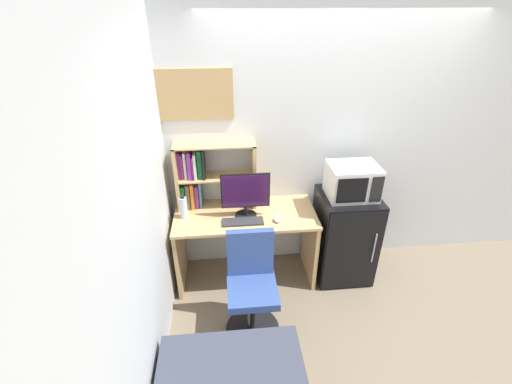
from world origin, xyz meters
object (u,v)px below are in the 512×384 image
Objects in this scene: mini_fridge at (344,236)px; microwave at (352,181)px; computer_mouse at (277,219)px; water_bottle at (184,207)px; wall_corkboard at (189,95)px; monitor at (246,194)px; keyboard at (243,222)px; hutch_bookshelf at (203,175)px; desk_chair at (252,290)px.

mini_fridge is 2.07× the size of microwave.
water_bottle is (-0.85, 0.15, 0.09)m from computer_mouse.
microwave is 1.66m from wall_corkboard.
monitor is at bearing -3.04° from water_bottle.
keyboard is 0.40× the size of mini_fridge.
wall_corkboard reaches higher than microwave.
keyboard is 1.08m from microwave.
water_bottle is 1.62m from mini_fridge.
monitor is 0.99× the size of microwave.
keyboard is at bearing 178.79° from computer_mouse.
wall_corkboard is at bearing 125.12° from hutch_bookshelf.
mini_fridge is (1.56, -0.02, -0.42)m from water_bottle.
computer_mouse is at bearing -169.74° from microwave.
computer_mouse is at bearing -1.21° from keyboard.
monitor is 0.47× the size of desk_chair.
hutch_bookshelf reaches higher than monitor.
keyboard is (0.35, -0.34, -0.33)m from hutch_bookshelf.
monitor is 0.85m from desk_chair.
desk_chair reaches higher than mini_fridge.
mini_fridge is at bearing 31.93° from desk_chair.
microwave reaches higher than mini_fridge.
wall_corkboard is (-0.07, 0.09, 0.73)m from hutch_bookshelf.
mini_fridge is 0.98× the size of desk_chair.
monitor reaches higher than desk_chair.
mini_fridge is at bearing 6.63° from keyboard.
mini_fridge reaches higher than keyboard.
hutch_bookshelf is 0.99× the size of wall_corkboard.
mini_fridge is 1.23× the size of wall_corkboard.
water_bottle is at bearing 179.27° from mini_fridge.
monitor is at bearing -31.46° from hutch_bookshelf.
wall_corkboard reaches higher than mini_fridge.
keyboard is 0.84× the size of microwave.
mini_fridge is (1.38, -0.23, -0.65)m from hutch_bookshelf.
hutch_bookshelf is 1.15m from desk_chair.
monitor reaches higher than water_bottle.
hutch_bookshelf is 1.54m from mini_fridge.
keyboard is at bearing -173.37° from mini_fridge.
microwave is (0.71, 0.13, 0.29)m from computer_mouse.
microwave is (1.03, 0.12, 0.30)m from keyboard.
computer_mouse is at bearing -27.90° from hutch_bookshelf.
mini_fridge is 1.17m from desk_chair.
microwave reaches higher than computer_mouse.
keyboard is at bearing 94.07° from desk_chair.
monitor is at bearing 157.43° from computer_mouse.
computer_mouse is 0.40× the size of water_bottle.
hutch_bookshelf is 1.40m from microwave.
water_bottle is at bearing 165.42° from keyboard.
monitor is 0.48× the size of mini_fridge.
desk_chair is at bearing -119.50° from computer_mouse.
monitor is at bearing 90.00° from desk_chair.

